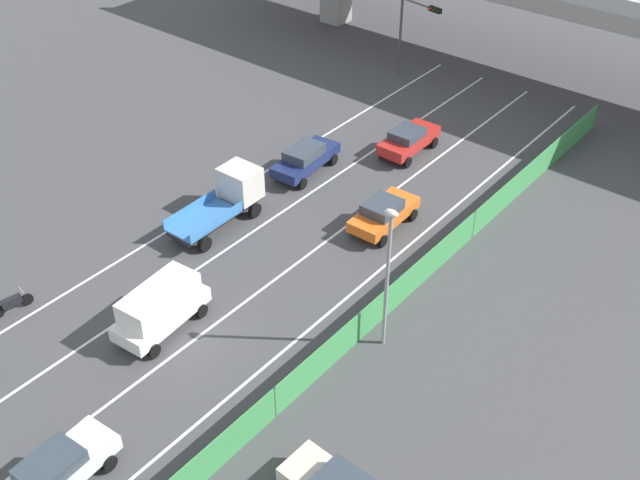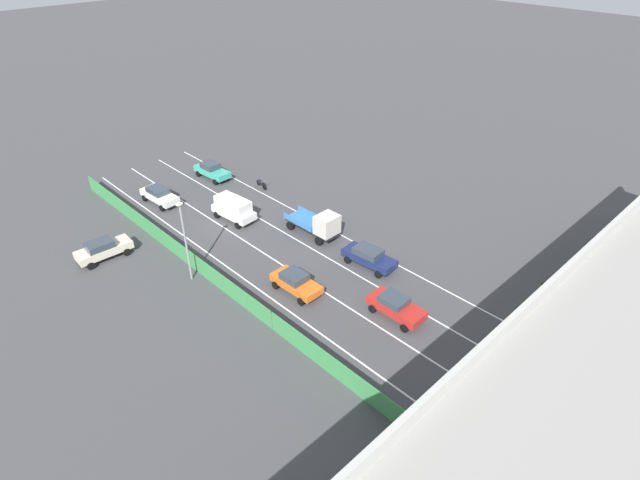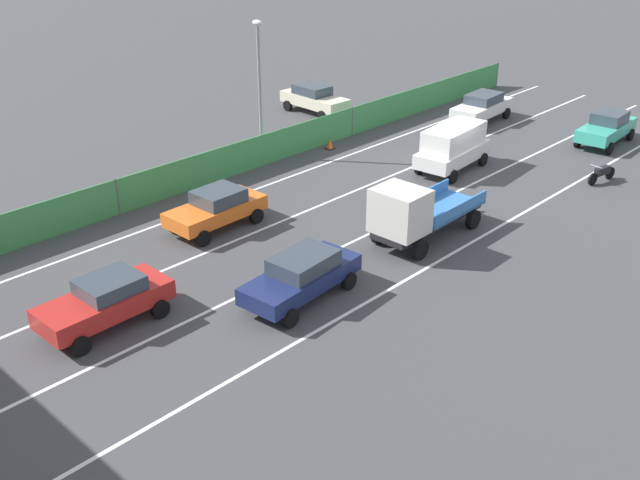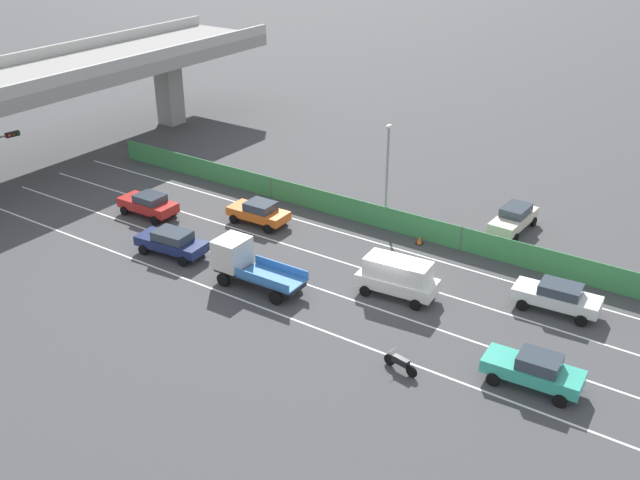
{
  "view_description": "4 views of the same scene",
  "coord_description": "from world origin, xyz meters",
  "px_view_note": "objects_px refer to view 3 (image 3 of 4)",
  "views": [
    {
      "loc": [
        21.37,
        -15.52,
        23.69
      ],
      "look_at": [
        2.35,
        7.95,
        1.11
      ],
      "focal_mm": 43.69,
      "sensor_mm": 36.0,
      "label": 1
    },
    {
      "loc": [
        23.68,
        35.86,
        24.78
      ],
      "look_at": [
        -0.98,
        10.39,
        2.07
      ],
      "focal_mm": 28.73,
      "sensor_mm": 36.0,
      "label": 2
    },
    {
      "loc": [
        -19.18,
        29.28,
        13.11
      ],
      "look_at": [
        -2.31,
        11.69,
        1.15
      ],
      "focal_mm": 41.73,
      "sensor_mm": 36.0,
      "label": 3
    },
    {
      "loc": [
        -31.53,
        -16.5,
        21.04
      ],
      "look_at": [
        0.8,
        5.42,
        1.61
      ],
      "focal_mm": 40.78,
      "sensor_mm": 36.0,
      "label": 4
    }
  ],
  "objects_px": {
    "car_van_white": "(453,145)",
    "parked_sedan_cream": "(314,98)",
    "flatbed_truck_blue": "(413,214)",
    "motorcycle": "(602,173)",
    "car_sedan_navy": "(302,275)",
    "car_taxi_orange": "(216,207)",
    "traffic_cone": "(330,144)",
    "car_sedan_red": "(106,300)",
    "car_taxi_teal": "(607,127)",
    "car_hatchback_white": "(482,106)",
    "street_lamp": "(259,76)"
  },
  "relations": [
    {
      "from": "car_van_white",
      "to": "parked_sedan_cream",
      "type": "bearing_deg",
      "value": -11.24
    },
    {
      "from": "flatbed_truck_blue",
      "to": "motorcycle",
      "type": "height_order",
      "value": "flatbed_truck_blue"
    },
    {
      "from": "car_sedan_navy",
      "to": "motorcycle",
      "type": "xyz_separation_m",
      "value": [
        -2.61,
        -17.51,
        -0.46
      ]
    },
    {
      "from": "car_taxi_orange",
      "to": "traffic_cone",
      "type": "relative_size",
      "value": 7.33
    },
    {
      "from": "car_taxi_orange",
      "to": "parked_sedan_cream",
      "type": "height_order",
      "value": "parked_sedan_cream"
    },
    {
      "from": "car_taxi_orange",
      "to": "car_sedan_red",
      "type": "height_order",
      "value": "car_sedan_red"
    },
    {
      "from": "traffic_cone",
      "to": "car_taxi_teal",
      "type": "bearing_deg",
      "value": -132.74
    },
    {
      "from": "car_van_white",
      "to": "parked_sedan_cream",
      "type": "xyz_separation_m",
      "value": [
        11.79,
        -2.34,
        -0.32
      ]
    },
    {
      "from": "car_hatchback_white",
      "to": "motorcycle",
      "type": "height_order",
      "value": "car_hatchback_white"
    },
    {
      "from": "street_lamp",
      "to": "car_van_white",
      "type": "bearing_deg",
      "value": -146.58
    },
    {
      "from": "car_sedan_navy",
      "to": "car_sedan_red",
      "type": "relative_size",
      "value": 1.1
    },
    {
      "from": "parked_sedan_cream",
      "to": "street_lamp",
      "type": "height_order",
      "value": "street_lamp"
    },
    {
      "from": "car_taxi_teal",
      "to": "street_lamp",
      "type": "xyz_separation_m",
      "value": [
        11.78,
        14.47,
        3.31
      ]
    },
    {
      "from": "car_taxi_teal",
      "to": "car_van_white",
      "type": "bearing_deg",
      "value": 68.01
    },
    {
      "from": "parked_sedan_cream",
      "to": "street_lamp",
      "type": "distance_m",
      "value": 9.14
    },
    {
      "from": "car_taxi_orange",
      "to": "street_lamp",
      "type": "distance_m",
      "value": 9.21
    },
    {
      "from": "car_sedan_red",
      "to": "street_lamp",
      "type": "distance_m",
      "value": 16.71
    },
    {
      "from": "motorcycle",
      "to": "parked_sedan_cream",
      "type": "xyz_separation_m",
      "value": [
        17.89,
        1.2,
        0.48
      ]
    },
    {
      "from": "car_sedan_red",
      "to": "parked_sedan_cream",
      "type": "distance_m",
      "value": 24.89
    },
    {
      "from": "car_sedan_navy",
      "to": "street_lamp",
      "type": "distance_m",
      "value": 14.83
    },
    {
      "from": "car_sedan_navy",
      "to": "street_lamp",
      "type": "height_order",
      "value": "street_lamp"
    },
    {
      "from": "car_taxi_orange",
      "to": "flatbed_truck_blue",
      "type": "distance_m",
      "value": 8.05
    },
    {
      "from": "traffic_cone",
      "to": "flatbed_truck_blue",
      "type": "bearing_deg",
      "value": 149.02
    },
    {
      "from": "flatbed_truck_blue",
      "to": "street_lamp",
      "type": "height_order",
      "value": "street_lamp"
    },
    {
      "from": "car_taxi_teal",
      "to": "car_taxi_orange",
      "type": "bearing_deg",
      "value": 72.4
    },
    {
      "from": "car_hatchback_white",
      "to": "car_van_white",
      "type": "xyz_separation_m",
      "value": [
        -3.4,
        7.94,
        0.34
      ]
    },
    {
      "from": "car_sedan_red",
      "to": "traffic_cone",
      "type": "relative_size",
      "value": 7.41
    },
    {
      "from": "car_sedan_red",
      "to": "flatbed_truck_blue",
      "type": "xyz_separation_m",
      "value": [
        -3.51,
        -11.51,
        0.41
      ]
    },
    {
      "from": "car_taxi_orange",
      "to": "car_van_white",
      "type": "bearing_deg",
      "value": -104.19
    },
    {
      "from": "car_hatchback_white",
      "to": "flatbed_truck_blue",
      "type": "xyz_separation_m",
      "value": [
        -7.05,
        15.93,
        0.4
      ]
    },
    {
      "from": "car_sedan_red",
      "to": "flatbed_truck_blue",
      "type": "distance_m",
      "value": 12.04
    },
    {
      "from": "car_sedan_red",
      "to": "street_lamp",
      "type": "relative_size",
      "value": 0.62
    },
    {
      "from": "car_sedan_red",
      "to": "motorcycle",
      "type": "relative_size",
      "value": 2.23
    },
    {
      "from": "car_taxi_orange",
      "to": "flatbed_truck_blue",
      "type": "relative_size",
      "value": 0.77
    },
    {
      "from": "car_taxi_teal",
      "to": "car_sedan_red",
      "type": "bearing_deg",
      "value": 82.93
    },
    {
      "from": "car_taxi_teal",
      "to": "car_hatchback_white",
      "type": "bearing_deg",
      "value": 9.57
    },
    {
      "from": "car_taxi_teal",
      "to": "motorcycle",
      "type": "relative_size",
      "value": 2.38
    },
    {
      "from": "car_taxi_teal",
      "to": "car_sedan_red",
      "type": "distance_m",
      "value": 28.86
    },
    {
      "from": "car_sedan_navy",
      "to": "traffic_cone",
      "type": "bearing_deg",
      "value": -50.37
    },
    {
      "from": "car_taxi_teal",
      "to": "car_taxi_orange",
      "type": "xyz_separation_m",
      "value": [
        6.81,
        21.47,
        -0.03
      ]
    },
    {
      "from": "car_taxi_teal",
      "to": "parked_sedan_cream",
      "type": "bearing_deg",
      "value": 23.7
    },
    {
      "from": "car_hatchback_white",
      "to": "parked_sedan_cream",
      "type": "xyz_separation_m",
      "value": [
        8.39,
        5.6,
        0.01
      ]
    },
    {
      "from": "motorcycle",
      "to": "street_lamp",
      "type": "distance_m",
      "value": 17.16
    },
    {
      "from": "car_hatchback_white",
      "to": "car_sedan_navy",
      "type": "bearing_deg",
      "value": 107.47
    },
    {
      "from": "car_van_white",
      "to": "traffic_cone",
      "type": "bearing_deg",
      "value": 16.24
    },
    {
      "from": "flatbed_truck_blue",
      "to": "street_lamp",
      "type": "bearing_deg",
      "value": -12.76
    },
    {
      "from": "car_van_white",
      "to": "car_taxi_teal",
      "type": "height_order",
      "value": "car_van_white"
    },
    {
      "from": "car_sedan_red",
      "to": "street_lamp",
      "type": "bearing_deg",
      "value": -59.87
    },
    {
      "from": "car_hatchback_white",
      "to": "car_van_white",
      "type": "distance_m",
      "value": 8.65
    },
    {
      "from": "car_sedan_navy",
      "to": "traffic_cone",
      "type": "xyz_separation_m",
      "value": [
        10.0,
        -12.08,
        -0.65
      ]
    }
  ]
}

